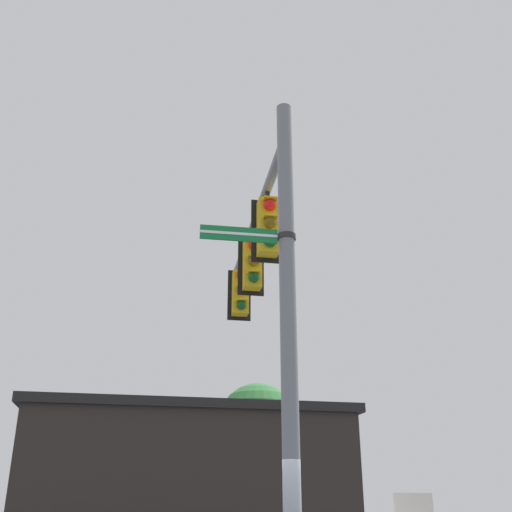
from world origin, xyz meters
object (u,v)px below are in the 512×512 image
Objects in this scene: traffic_light_mid_outer at (240,292)px; traffic_light_mid_inner at (252,264)px; street_name_sign at (260,236)px; traffic_light_nearest_pole at (268,226)px.

traffic_light_mid_inner is at bearing 88.96° from traffic_light_mid_outer.
traffic_light_mid_outer is 0.92× the size of street_name_sign.
traffic_light_mid_outer is at bearing -91.04° from traffic_light_mid_inner.
street_name_sign is at bearing 82.04° from traffic_light_mid_inner.
traffic_light_mid_outer reaches higher than street_name_sign.
traffic_light_mid_outer is 5.21m from street_name_sign.
street_name_sign is (0.46, 3.31, -0.89)m from traffic_light_mid_inner.
traffic_light_nearest_pole is 3.61m from traffic_light_mid_outer.
traffic_light_mid_inner is at bearing -91.04° from traffic_light_nearest_pole.
traffic_light_nearest_pole and traffic_light_mid_outer have the same top height.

